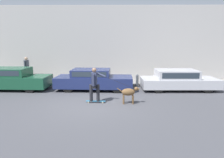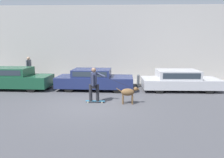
{
  "view_description": "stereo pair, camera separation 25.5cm",
  "coord_description": "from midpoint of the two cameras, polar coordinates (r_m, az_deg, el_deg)",
  "views": [
    {
      "loc": [
        0.98,
        -8.75,
        2.79
      ],
      "look_at": [
        0.89,
        1.27,
        0.95
      ],
      "focal_mm": 32.0,
      "sensor_mm": 36.0,
      "label": 1
    },
    {
      "loc": [
        1.24,
        -8.75,
        2.79
      ],
      "look_at": [
        0.89,
        1.27,
        0.95
      ],
      "focal_mm": 32.0,
      "sensor_mm": 36.0,
      "label": 2
    }
  ],
  "objects": [
    {
      "name": "dog",
      "position": [
        9.2,
        5.46,
        -3.88
      ],
      "size": [
        1.02,
        0.35,
        0.79
      ],
      "rotation": [
        0.0,
        0.0,
        0.02
      ],
      "color": "brown",
      "rests_on": "ground_plane"
    },
    {
      "name": "fire_hydrant",
      "position": [
        12.77,
        8.07,
        -0.4
      ],
      "size": [
        0.18,
        0.18,
        0.8
      ],
      "color": "#4C5156",
      "rests_on": "ground_plane"
    },
    {
      "name": "sidewalk_curb",
      "position": [
        13.94,
        -2.63,
        -0.83
      ],
      "size": [
        30.0,
        1.81,
        0.16
      ],
      "color": "gray",
      "rests_on": "ground_plane"
    },
    {
      "name": "skateboarder",
      "position": [
        9.26,
        -4.33,
        -1.16
      ],
      "size": [
        2.35,
        0.63,
        1.65
      ],
      "rotation": [
        0.0,
        0.0,
        -0.03
      ],
      "color": "beige",
      "rests_on": "ground_plane"
    },
    {
      "name": "parked_car_2",
      "position": [
        12.42,
        19.21,
        -0.39
      ],
      "size": [
        4.45,
        1.8,
        1.2
      ],
      "rotation": [
        0.0,
        0.0,
        0.01
      ],
      "color": "black",
      "rests_on": "ground_plane"
    },
    {
      "name": "back_wall",
      "position": [
        14.74,
        -2.38,
        9.99
      ],
      "size": [
        32.0,
        0.3,
        5.37
      ],
      "color": "#B2ADA8",
      "rests_on": "ground_plane"
    },
    {
      "name": "parked_car_1",
      "position": [
        11.93,
        -4.47,
        -0.17
      ],
      "size": [
        4.56,
        1.86,
        1.24
      ],
      "rotation": [
        0.0,
        0.0,
        -0.04
      ],
      "color": "black",
      "rests_on": "ground_plane"
    },
    {
      "name": "parked_car_0",
      "position": [
        13.4,
        -25.81,
        0.1
      ],
      "size": [
        4.44,
        1.82,
        1.31
      ],
      "rotation": [
        0.0,
        0.0,
        -0.03
      ],
      "color": "black",
      "rests_on": "ground_plane"
    },
    {
      "name": "ground_plane",
      "position": [
        9.25,
        -5.05,
        -7.19
      ],
      "size": [
        36.0,
        36.0,
        0.0
      ],
      "primitive_type": "plane",
      "color": "#47474C"
    },
    {
      "name": "pedestrian_with_bag",
      "position": [
        15.12,
        -22.22,
        3.14
      ],
      "size": [
        0.22,
        0.66,
        1.65
      ],
      "rotation": [
        0.0,
        0.0,
        3.04
      ],
      "color": "brown",
      "rests_on": "sidewalk_curb"
    }
  ]
}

